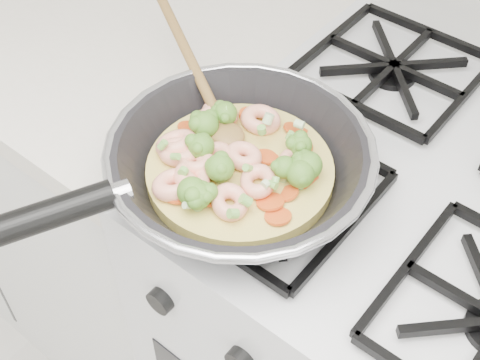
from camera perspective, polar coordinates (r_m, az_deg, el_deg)
The scene contains 3 objects.
stove at distance 1.22m, azimuth 12.11°, elevation -14.18°, with size 0.60×0.60×0.92m.
counter_left at distance 1.55m, azimuth -14.02°, elevation 2.51°, with size 1.00×0.60×0.90m.
skillet at distance 0.77m, azimuth -0.52°, elevation 1.44°, with size 0.45×0.48×0.09m.
Camera 1 is at (0.16, 1.11, 1.51)m, focal length 48.98 mm.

